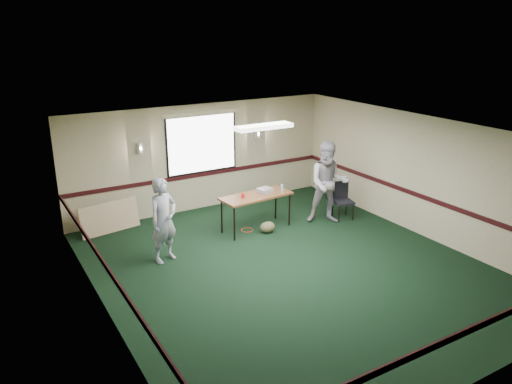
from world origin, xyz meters
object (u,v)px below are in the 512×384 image
person_left (164,220)px  projector (265,190)px  conference_chair (342,197)px  person_right (328,183)px  folding_table (256,198)px

person_left → projector: bearing=-9.8°
conference_chair → projector: bearing=179.6°
projector → person_left: (-2.67, -0.51, -0.02)m
projector → person_right: 1.53m
folding_table → person_right: (1.70, -0.49, 0.21)m
conference_chair → folding_table: bearing=-177.6°
folding_table → person_left: (-2.41, -0.46, 0.09)m
person_left → folding_table: bearing=-9.8°
conference_chair → person_left: bearing=-166.0°
folding_table → person_left: 2.45m
person_left → person_right: 4.11m
folding_table → conference_chair: 2.24m
conference_chair → person_left: (-4.59, -0.04, 0.34)m
folding_table → conference_chair: conference_chair is taller
person_right → person_left: bearing=-148.9°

